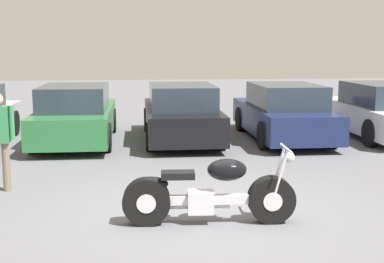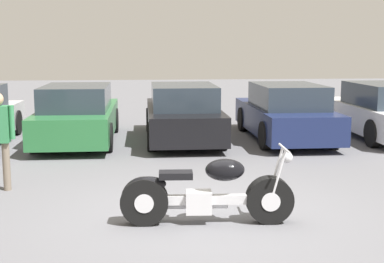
{
  "view_description": "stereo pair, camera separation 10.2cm",
  "coord_description": "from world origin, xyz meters",
  "px_view_note": "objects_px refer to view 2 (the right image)",
  "views": [
    {
      "loc": [
        -0.95,
        -7.16,
        2.34
      ],
      "look_at": [
        -0.01,
        2.04,
        0.85
      ],
      "focal_mm": 50.0,
      "sensor_mm": 36.0,
      "label": 1
    },
    {
      "loc": [
        -0.85,
        -7.17,
        2.34
      ],
      "look_at": [
        -0.01,
        2.04,
        0.85
      ],
      "focal_mm": 50.0,
      "sensor_mm": 36.0,
      "label": 2
    }
  ],
  "objects_px": {
    "motorcycle": "(206,193)",
    "parked_car_navy": "(285,113)",
    "parked_car_green": "(78,115)",
    "parked_car_white": "(382,112)",
    "parked_car_black": "(183,114)"
  },
  "relations": [
    {
      "from": "parked_car_black",
      "to": "parked_car_navy",
      "type": "height_order",
      "value": "same"
    },
    {
      "from": "parked_car_green",
      "to": "parked_car_navy",
      "type": "relative_size",
      "value": 1.0
    },
    {
      "from": "motorcycle",
      "to": "parked_car_green",
      "type": "relative_size",
      "value": 0.52
    },
    {
      "from": "parked_car_green",
      "to": "parked_car_navy",
      "type": "height_order",
      "value": "same"
    },
    {
      "from": "parked_car_green",
      "to": "parked_car_white",
      "type": "relative_size",
      "value": 1.0
    },
    {
      "from": "motorcycle",
      "to": "parked_car_white",
      "type": "xyz_separation_m",
      "value": [
        5.31,
        6.33,
        0.25
      ]
    },
    {
      "from": "motorcycle",
      "to": "parked_car_green",
      "type": "xyz_separation_m",
      "value": [
        -2.4,
        6.33,
        0.25
      ]
    },
    {
      "from": "parked_car_green",
      "to": "parked_car_black",
      "type": "bearing_deg",
      "value": 0.14
    },
    {
      "from": "parked_car_green",
      "to": "parked_car_white",
      "type": "bearing_deg",
      "value": -0.02
    },
    {
      "from": "parked_car_navy",
      "to": "parked_car_white",
      "type": "xyz_separation_m",
      "value": [
        2.57,
        0.08,
        0.0
      ]
    },
    {
      "from": "parked_car_green",
      "to": "parked_car_navy",
      "type": "distance_m",
      "value": 5.14
    },
    {
      "from": "parked_car_black",
      "to": "parked_car_white",
      "type": "relative_size",
      "value": 1.0
    },
    {
      "from": "motorcycle",
      "to": "parked_car_navy",
      "type": "bearing_deg",
      "value": 66.32
    },
    {
      "from": "parked_car_navy",
      "to": "parked_car_white",
      "type": "height_order",
      "value": "same"
    },
    {
      "from": "motorcycle",
      "to": "parked_car_black",
      "type": "bearing_deg",
      "value": 88.46
    }
  ]
}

